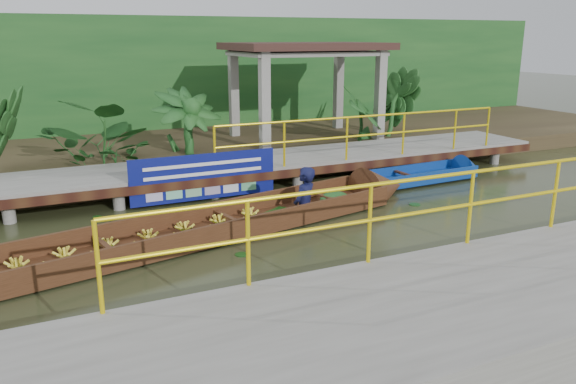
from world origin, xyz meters
name	(u,v)px	position (x,y,z in m)	size (l,w,h in m)	color
ground	(313,229)	(0.00, 0.00, 0.00)	(80.00, 80.00, 0.00)	#2D3118
land_strip	(197,146)	(0.00, 7.50, 0.23)	(30.00, 8.00, 0.45)	#2F2317
far_dock	(246,165)	(0.02, 3.43, 0.48)	(16.00, 2.06, 1.66)	slate
near_dock	(543,297)	(1.00, -4.20, 0.30)	(18.00, 2.40, 1.73)	slate
pavilion	(306,56)	(3.00, 6.30, 2.82)	(4.40, 3.00, 3.00)	slate
foliage_backdrop	(173,80)	(0.00, 10.00, 2.00)	(30.00, 0.80, 4.00)	#16451B
vendor_boat	(185,230)	(-2.28, 0.31, 0.22)	(11.13, 3.38, 2.19)	#341C0E
moored_blue_boat	(446,173)	(4.69, 1.96, 0.14)	(3.32, 1.04, 0.78)	navy
blue_banner	(205,176)	(-1.26, 2.48, 0.56)	(3.11, 0.04, 0.97)	navy
tropical_plants	(178,122)	(-1.07, 5.30, 1.30)	(14.36, 1.36, 1.69)	#16451B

